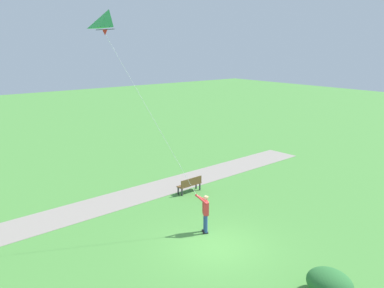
{
  "coord_description": "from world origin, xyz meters",
  "views": [
    {
      "loc": [
        -11.39,
        10.35,
        8.14
      ],
      "look_at": [
        0.63,
        0.74,
        4.36
      ],
      "focal_mm": 38.2,
      "sensor_mm": 36.0,
      "label": 1
    }
  ],
  "objects_px": {
    "lakeside_shrub": "(330,283)",
    "flying_kite": "(110,24)",
    "park_bench_near_walkway": "(190,184)",
    "person_kite_flyer": "(205,210)"
  },
  "relations": [
    {
      "from": "flying_kite",
      "to": "park_bench_near_walkway",
      "type": "relative_size",
      "value": 5.01
    },
    {
      "from": "person_kite_flyer",
      "to": "flying_kite",
      "type": "bearing_deg",
      "value": 58.97
    },
    {
      "from": "flying_kite",
      "to": "lakeside_shrub",
      "type": "bearing_deg",
      "value": -157.33
    },
    {
      "from": "lakeside_shrub",
      "to": "flying_kite",
      "type": "bearing_deg",
      "value": 22.67
    },
    {
      "from": "flying_kite",
      "to": "lakeside_shrub",
      "type": "height_order",
      "value": "flying_kite"
    },
    {
      "from": "park_bench_near_walkway",
      "to": "lakeside_shrub",
      "type": "bearing_deg",
      "value": 167.03
    },
    {
      "from": "lakeside_shrub",
      "to": "person_kite_flyer",
      "type": "bearing_deg",
      "value": 1.53
    },
    {
      "from": "person_kite_flyer",
      "to": "lakeside_shrub",
      "type": "relative_size",
      "value": 1.14
    },
    {
      "from": "flying_kite",
      "to": "park_bench_near_walkway",
      "type": "xyz_separation_m",
      "value": [
        2.39,
        -5.78,
        -8.37
      ]
    },
    {
      "from": "person_kite_flyer",
      "to": "park_bench_near_walkway",
      "type": "bearing_deg",
      "value": -30.81
    }
  ]
}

